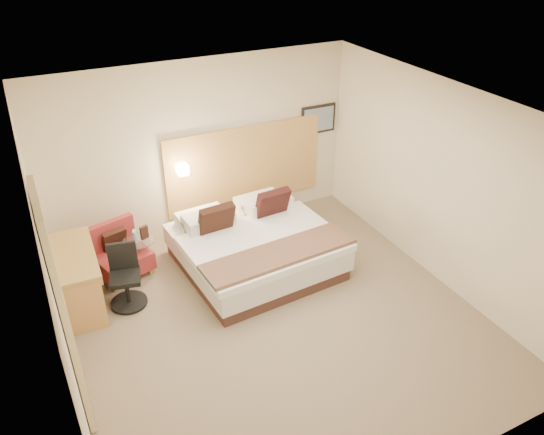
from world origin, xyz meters
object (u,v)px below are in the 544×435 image
bed (255,246)px  desk (75,265)px  side_table (140,254)px  desk_chair (126,281)px  lounge_chair (120,254)px

bed → desk: (-2.37, 0.23, 0.28)m
side_table → desk_chair: size_ratio=0.68×
lounge_chair → side_table: (0.27, -0.07, -0.02)m
desk → bed: bearing=-5.6°
bed → side_table: size_ratio=3.85×
side_table → desk: bearing=-156.0°
side_table → lounge_chair: bearing=165.0°
bed → desk_chair: bed is taller
bed → lounge_chair: bearing=158.2°
side_table → desk_chair: (-0.34, -0.64, 0.07)m
side_table → desk: size_ratio=0.45×
desk_chair → bed: bearing=0.4°
side_table → desk: desk is taller
desk → desk_chair: (0.54, -0.25, -0.27)m
side_table → desk_chair: desk_chair is taller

